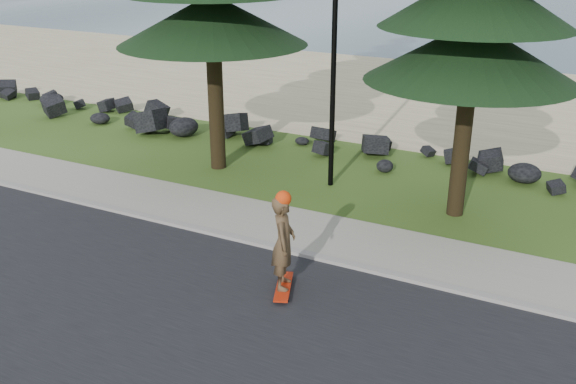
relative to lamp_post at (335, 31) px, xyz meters
name	(u,v)px	position (x,y,z in m)	size (l,w,h in m)	color
ground	(276,229)	(0.00, -3.20, -4.13)	(160.00, 160.00, 0.00)	#3C581B
road	(155,327)	(0.00, -7.70, -4.12)	(160.00, 7.00, 0.02)	black
kerb	(256,243)	(0.00, -4.10, -4.08)	(160.00, 0.20, 0.10)	gray
sidewalk	(280,225)	(0.00, -3.00, -4.09)	(160.00, 2.00, 0.08)	gray
beach_sand	(438,97)	(0.00, 11.30, -4.13)	(160.00, 15.00, 0.01)	tan
ocean	(545,9)	(0.00, 47.80, -4.13)	(160.00, 58.00, 0.01)	#335462
seawall_boulders	(362,159)	(0.00, 2.40, -4.13)	(60.00, 2.40, 1.10)	black
lamp_post	(335,31)	(0.00, 0.00, 0.00)	(0.25, 0.14, 8.14)	black
skateboarder	(283,243)	(1.44, -5.58, -3.09)	(0.66, 1.13, 2.07)	#BA230A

